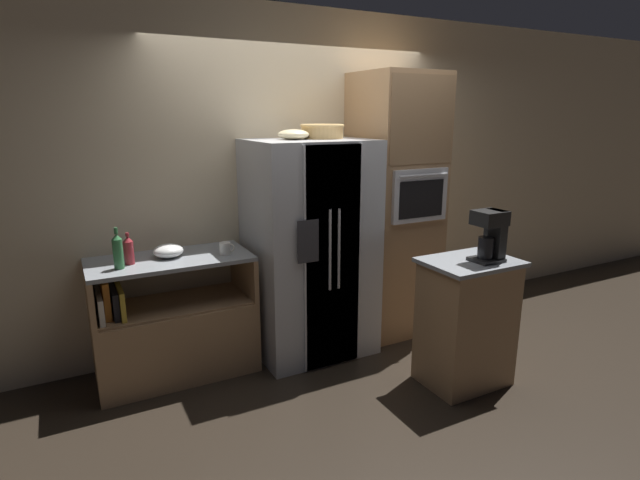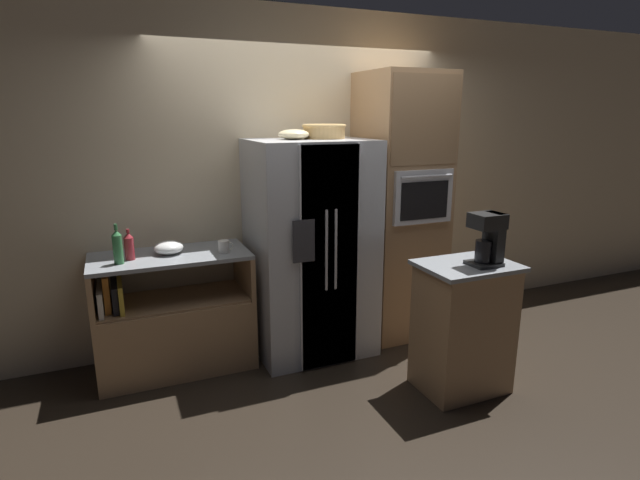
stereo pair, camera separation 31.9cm
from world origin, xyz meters
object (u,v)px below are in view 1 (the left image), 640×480
object	(u,v)px
wicker_basket	(322,131)
refrigerator	(310,249)
wall_oven	(394,206)
mixing_bowl	(168,251)
mug	(225,249)
bottle_short	(129,250)
bottle_tall	(118,251)
fruit_bowl	(293,134)
coffee_maker	(491,233)

from	to	relation	value
wicker_basket	refrigerator	bearing A→B (deg)	-157.48
wall_oven	mixing_bowl	xyz separation A→B (m)	(-1.97, 0.07, -0.18)
wall_oven	refrigerator	bearing A→B (deg)	-176.66
refrigerator	wall_oven	distance (m)	0.91
wicker_basket	mug	bearing A→B (deg)	-175.51
bottle_short	mixing_bowl	bearing A→B (deg)	11.12
refrigerator	bottle_tall	bearing A→B (deg)	-179.61
wall_oven	fruit_bowl	distance (m)	1.18
mug	fruit_bowl	bearing A→B (deg)	3.24
refrigerator	bottle_tall	size ratio (longest dim) A/B	6.14
bottle_tall	mixing_bowl	size ratio (longest dim) A/B	1.32
wicker_basket	mug	distance (m)	1.20
wicker_basket	bottle_tall	size ratio (longest dim) A/B	1.22
refrigerator	fruit_bowl	bearing A→B (deg)	169.25
wall_oven	bottle_tall	bearing A→B (deg)	-178.51
mug	coffee_maker	size ratio (longest dim) A/B	0.32
wicker_basket	bottle_tall	distance (m)	1.78
bottle_tall	coffee_maker	distance (m)	2.56
refrigerator	fruit_bowl	distance (m)	0.93
refrigerator	mug	bearing A→B (deg)	-179.29
wall_oven	mug	distance (m)	1.59
mixing_bowl	coffee_maker	xyz separation A→B (m)	(1.96, -1.21, 0.17)
bottle_tall	mixing_bowl	bearing A→B (deg)	20.48
coffee_maker	wall_oven	bearing A→B (deg)	89.63
refrigerator	mug	xyz separation A→B (m)	(-0.71, -0.01, 0.09)
bottle_short	mixing_bowl	distance (m)	0.29
fruit_bowl	mug	xyz separation A→B (m)	(-0.59, -0.03, -0.82)
refrigerator	wall_oven	size ratio (longest dim) A/B	0.77
mug	mixing_bowl	bearing A→B (deg)	161.50
refrigerator	wall_oven	bearing A→B (deg)	3.34
fruit_bowl	mug	bearing A→B (deg)	-176.76
wall_oven	mug	world-z (taller)	wall_oven
mug	wicker_basket	bearing A→B (deg)	4.49
fruit_bowl	mug	distance (m)	1.01
bottle_tall	bottle_short	xyz separation A→B (m)	(0.08, 0.08, -0.02)
mug	mixing_bowl	world-z (taller)	mixing_bowl
wicker_basket	mixing_bowl	world-z (taller)	wicker_basket
wall_oven	mixing_bowl	distance (m)	1.98
wicker_basket	mug	xyz separation A→B (m)	(-0.85, -0.07, -0.85)
wall_oven	bottle_tall	distance (m)	2.32
refrigerator	mixing_bowl	xyz separation A→B (m)	(-1.10, 0.12, 0.09)
fruit_bowl	bottle_tall	size ratio (longest dim) A/B	0.85
mug	wall_oven	bearing A→B (deg)	2.15
bottle_tall	mixing_bowl	distance (m)	0.39
wicker_basket	bottle_short	xyz separation A→B (m)	(-1.52, 0.01, -0.79)
wall_oven	fruit_bowl	world-z (taller)	wall_oven
mug	coffee_maker	world-z (taller)	coffee_maker
wicker_basket	bottle_short	size ratio (longest dim) A/B	1.55
refrigerator	mug	size ratio (longest dim) A/B	15.09
fruit_bowl	bottle_tall	bearing A→B (deg)	-178.53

